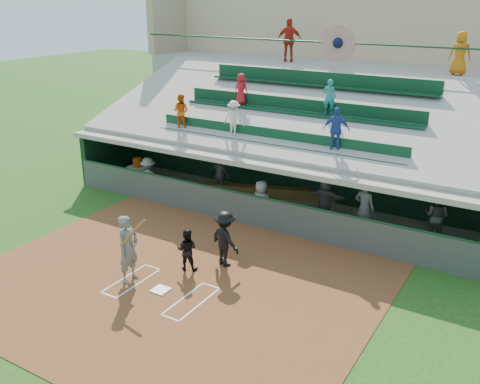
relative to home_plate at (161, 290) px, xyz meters
The scene contains 21 objects.
ground 0.04m from the home_plate, ahead, with size 100.00×100.00×0.00m, color #1F4914.
dirt_slab 0.50m from the home_plate, 90.00° to the left, with size 11.00×9.00×0.02m, color brown.
home_plate is the anchor object (origin of this frame).
batters_box_chalk 0.01m from the home_plate, ahead, with size 2.65×1.85×0.01m.
dugout_floor 6.75m from the home_plate, 90.00° to the left, with size 16.00×3.50×0.04m, color gray.
concourse_slab 13.69m from the home_plate, 90.00° to the left, with size 20.00×3.00×4.60m, color gray.
grandstand 10.75m from the home_plate, 90.04° to the left, with size 20.40×10.40×7.80m.
batter_at_plate 1.43m from the home_plate, behind, with size 0.86×0.77×1.95m.
catcher 1.47m from the home_plate, 93.76° to the left, with size 0.60×0.47×1.24m, color black.
home_umpire 2.39m from the home_plate, 71.84° to the left, with size 1.08×0.62×1.67m, color black.
dugout_bench 7.95m from the home_plate, 90.48° to the left, with size 13.72×0.41×0.41m, color olive.
white_table 8.95m from the home_plate, 134.81° to the left, with size 0.81×0.61×0.71m, color white.
water_cooler 8.99m from the home_plate, 134.85° to the left, with size 0.37×0.37×0.37m, color #DA570C.
dugout_player_a 7.12m from the home_plate, 132.34° to the left, with size 1.04×0.60×1.61m, color #575A55.
dugout_player_b 7.50m from the home_plate, 110.53° to the left, with size 0.92×0.38×1.57m, color #565954.
dugout_player_c 5.27m from the home_plate, 87.92° to the left, with size 0.77×0.50×1.58m, color #5E615C.
dugout_player_d 7.10m from the home_plate, 74.61° to the left, with size 1.43×0.46×1.54m, color #60635D.
dugout_player_e 7.13m from the home_plate, 60.54° to the left, with size 0.69×0.45×1.89m, color #60635E.
dugout_player_f 9.01m from the home_plate, 51.67° to the left, with size 0.79×0.61×1.62m, color #575A55.
concourse_staff_a 14.17m from the home_plate, 101.63° to the left, with size 1.11×0.46×1.90m, color red.
concourse_staff_b 14.16m from the home_plate, 68.77° to the left, with size 0.79×0.51×1.61m, color #C9630B.
Camera 1 is at (8.28, -9.62, 7.47)m, focal length 40.00 mm.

